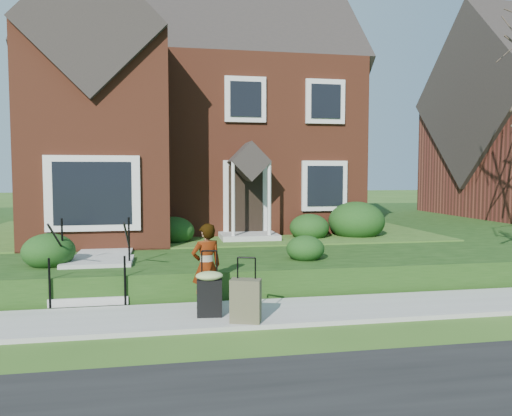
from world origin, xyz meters
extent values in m
plane|color=#2D5119|center=(0.00, 0.00, 0.00)|extent=(120.00, 120.00, 0.00)
cube|color=#9E9B93|center=(0.00, 0.00, 0.04)|extent=(60.00, 1.60, 0.08)
cube|color=#16350E|center=(4.00, 10.90, 0.30)|extent=(44.00, 20.00, 0.60)
cube|color=#9E9B93|center=(-2.50, 5.00, 0.63)|extent=(1.20, 6.00, 0.06)
cube|color=brown|center=(0.00, 10.00, 3.30)|extent=(10.00, 8.00, 5.40)
cube|color=brown|center=(-2.80, 5.20, 3.30)|extent=(3.60, 2.40, 5.40)
cube|color=silver|center=(-2.80, 4.05, 2.00)|extent=(2.20, 0.30, 1.80)
cube|color=black|center=(1.20, 5.94, 1.65)|extent=(1.00, 0.12, 2.10)
cube|color=black|center=(3.60, 5.95, 2.10)|extent=(1.40, 0.10, 1.50)
cube|color=brown|center=(3.00, 10.00, 8.20)|extent=(0.90, 0.90, 3.00)
cube|color=#9E9B93|center=(-2.50, 1.00, 0.15)|extent=(1.40, 0.30, 0.15)
cube|color=#9E9B93|center=(-2.50, 1.30, 0.30)|extent=(1.40, 0.30, 0.15)
cube|color=#9E9B93|center=(-2.50, 1.60, 0.45)|extent=(1.40, 0.30, 0.15)
cube|color=#9E9B93|center=(-2.50, 1.90, 0.60)|extent=(1.40, 0.30, 0.15)
cube|color=#9E9B93|center=(-2.50, 2.45, 0.60)|extent=(1.40, 0.80, 0.15)
cylinder|color=black|center=(-3.15, 0.85, 0.53)|extent=(0.04, 0.04, 0.90)
cylinder|color=black|center=(-3.15, 2.05, 1.13)|extent=(0.04, 0.04, 0.90)
cylinder|color=black|center=(-1.85, 0.85, 0.53)|extent=(0.04, 0.04, 0.90)
cylinder|color=black|center=(-1.85, 2.05, 1.13)|extent=(0.04, 0.04, 0.90)
ellipsoid|color=#10330F|center=(-4.10, 5.50, 1.09)|extent=(1.39, 1.39, 0.97)
ellipsoid|color=#10330F|center=(-0.89, 5.22, 0.99)|extent=(1.12, 1.12, 0.79)
ellipsoid|color=#10330F|center=(2.97, 5.39, 1.00)|extent=(1.13, 1.13, 0.79)
ellipsoid|color=#10330F|center=(4.47, 5.55, 1.18)|extent=(1.66, 1.66, 1.16)
ellipsoid|color=#10330F|center=(-3.46, 2.27, 0.97)|extent=(1.05, 1.05, 0.73)
ellipsoid|color=#10330F|center=(1.89, 2.04, 0.89)|extent=(0.83, 0.83, 0.58)
imported|color=#999999|center=(-0.41, 0.35, 0.84)|extent=(0.63, 0.51, 1.52)
cube|color=black|center=(-0.40, -0.16, 0.39)|extent=(0.44, 0.27, 0.63)
cylinder|color=black|center=(-0.40, -0.16, 1.18)|extent=(0.25, 0.05, 0.03)
cylinder|color=black|center=(-0.52, -0.16, 0.94)|extent=(0.02, 0.02, 0.47)
cylinder|color=black|center=(-0.27, -0.16, 0.94)|extent=(0.02, 0.02, 0.47)
cylinder|color=black|center=(-0.55, -0.16, 0.11)|extent=(0.05, 0.06, 0.06)
cylinder|color=black|center=(-0.25, -0.16, 0.11)|extent=(0.05, 0.06, 0.06)
ellipsoid|color=#92AC62|center=(-0.40, -0.16, 0.78)|extent=(0.49, 0.42, 0.15)
cube|color=#4E4B34|center=(0.14, -0.60, 0.43)|extent=(0.55, 0.41, 0.70)
cylinder|color=black|center=(0.14, -0.60, 1.12)|extent=(0.28, 0.12, 0.03)
cylinder|color=black|center=(0.00, -0.60, 0.95)|extent=(0.02, 0.02, 0.34)
cylinder|color=black|center=(0.29, -0.60, 0.95)|extent=(0.02, 0.02, 0.34)
cylinder|color=black|center=(-0.02, -0.60, 0.11)|extent=(0.06, 0.07, 0.06)
cylinder|color=black|center=(0.31, -0.60, 0.11)|extent=(0.06, 0.07, 0.06)
camera|label=1|loc=(-1.11, -8.39, 2.48)|focal=35.00mm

